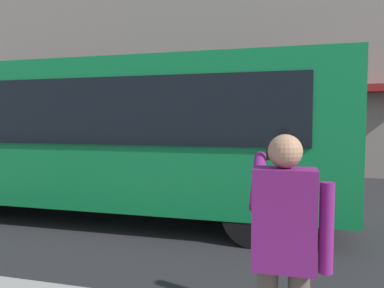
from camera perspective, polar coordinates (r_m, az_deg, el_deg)
ground_plane at (r=7.25m, az=2.80°, el=-11.84°), size 60.00×60.00×0.00m
building_facade_far at (r=14.29m, az=8.95°, el=20.07°), size 28.00×1.55×12.00m
red_bus at (r=7.45m, az=-13.02°, el=1.62°), size 9.05×2.54×3.08m
pedestrian_photographer at (r=2.50m, az=14.45°, el=-14.92°), size 0.53×0.52×1.70m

